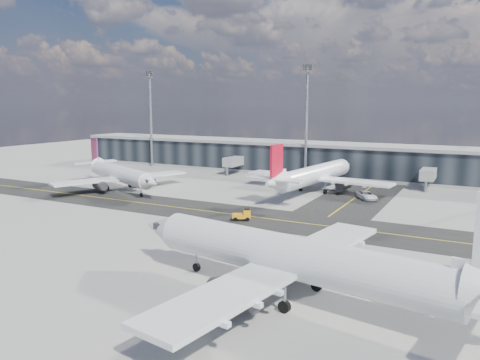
% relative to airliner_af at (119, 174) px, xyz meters
% --- Properties ---
extents(ground, '(300.00, 300.00, 0.00)m').
position_rel_airliner_af_xyz_m(ground, '(32.15, -13.63, -3.54)').
color(ground, gray).
rests_on(ground, ground).
extents(taxiway_lanes, '(180.00, 63.00, 0.03)m').
position_rel_airliner_af_xyz_m(taxiway_lanes, '(36.06, -2.89, -3.53)').
color(taxiway_lanes, black).
rests_on(taxiway_lanes, ground).
extents(terminal_concourse, '(152.00, 19.80, 8.80)m').
position_rel_airliner_af_xyz_m(terminal_concourse, '(32.19, 41.31, 0.55)').
color(terminal_concourse, black).
rests_on(terminal_concourse, ground).
extents(floodlight_masts, '(102.50, 0.70, 28.90)m').
position_rel_airliner_af_xyz_m(floodlight_masts, '(32.15, 34.37, 12.07)').
color(floodlight_masts, gray).
rests_on(floodlight_masts, ground).
extents(airliner_af, '(34.40, 29.67, 10.72)m').
position_rel_airliner_af_xyz_m(airliner_af, '(0.00, 0.00, 0.00)').
color(airliner_af, white).
rests_on(airliner_af, ground).
extents(airliner_redtail, '(33.69, 39.41, 11.67)m').
position_rel_airliner_af_xyz_m(airliner_redtail, '(40.46, 16.75, 0.31)').
color(airliner_redtail, white).
rests_on(airliner_redtail, ground).
extents(airliner_near, '(42.96, 36.79, 12.74)m').
position_rel_airliner_af_xyz_m(airliner_near, '(57.87, -38.38, 0.67)').
color(airliner_near, silver).
rests_on(airliner_near, ground).
extents(baggage_tug, '(3.34, 2.60, 1.89)m').
position_rel_airliner_af_xyz_m(baggage_tug, '(38.37, -12.60, -2.59)').
color(baggage_tug, '#FFA00D').
rests_on(baggage_tug, ground).
extents(service_van, '(5.72, 6.37, 1.64)m').
position_rel_airliner_af_xyz_m(service_van, '(52.56, 14.38, -2.72)').
color(service_van, white).
rests_on(service_van, ground).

